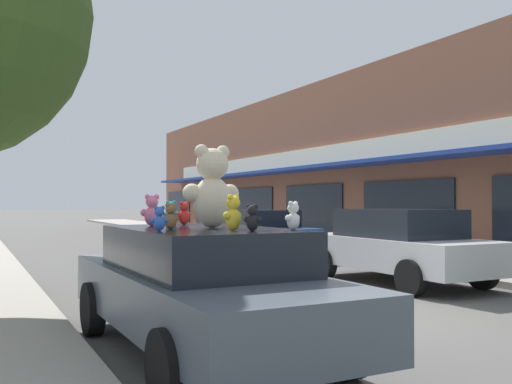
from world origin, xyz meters
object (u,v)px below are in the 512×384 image
at_px(teddy_bear_giant, 212,188).
at_px(teddy_bear_yellow, 233,213).
at_px(plush_art_car, 201,286).
at_px(teddy_bear_red, 184,213).
at_px(teddy_bear_teal, 171,213).
at_px(teddy_bear_white, 293,216).
at_px(parked_car_far_center, 398,244).
at_px(parked_car_far_right, 259,232).
at_px(teddy_bear_brown, 170,217).
at_px(teddy_bear_pink, 152,211).
at_px(teddy_bear_blue, 159,219).
at_px(teddy_bear_black, 253,218).

bearing_deg(teddy_bear_giant, teddy_bear_yellow, 84.61).
distance_m(plush_art_car, teddy_bear_red, 1.33).
relative_size(teddy_bear_giant, teddy_bear_teal, 3.03).
distance_m(teddy_bear_yellow, teddy_bear_teal, 1.81).
relative_size(teddy_bear_white, parked_car_far_center, 0.07).
xyz_separation_m(parked_car_far_center, parked_car_far_right, (0.00, 6.37, -0.04)).
xyz_separation_m(teddy_bear_brown, teddy_bear_teal, (0.43, 1.27, 0.01)).
bearing_deg(parked_car_far_center, teddy_bear_white, -140.20).
bearing_deg(teddy_bear_yellow, teddy_bear_pink, -104.65).
distance_m(teddy_bear_yellow, teddy_bear_red, 1.72).
bearing_deg(teddy_bear_giant, teddy_bear_blue, 26.81).
xyz_separation_m(teddy_bear_teal, parked_car_far_center, (5.65, 2.14, -0.74)).
bearing_deg(teddy_bear_black, teddy_bear_blue, 27.34).
distance_m(teddy_bear_teal, teddy_bear_black, 2.00).
xyz_separation_m(teddy_bear_black, teddy_bear_white, (0.45, -0.04, 0.01)).
distance_m(plush_art_car, teddy_bear_pink, 1.21).
bearing_deg(parked_car_far_center, teddy_bear_giant, -149.39).
height_order(teddy_bear_red, parked_car_far_center, teddy_bear_red).
bearing_deg(teddy_bear_giant, teddy_bear_red, -93.64).
height_order(plush_art_car, teddy_bear_brown, teddy_bear_brown).
height_order(plush_art_car, parked_car_far_center, parked_car_far_center).
bearing_deg(teddy_bear_giant, parked_car_far_center, -151.02).
distance_m(teddy_bear_red, teddy_bear_black, 1.89).
height_order(plush_art_car, teddy_bear_red, teddy_bear_red).
distance_m(teddy_bear_giant, teddy_bear_white, 1.08).
bearing_deg(teddy_bear_red, parked_car_far_right, -139.64).
relative_size(plush_art_car, teddy_bear_red, 15.99).
bearing_deg(parked_car_far_right, teddy_bear_brown, -121.87).
distance_m(teddy_bear_giant, parked_car_far_center, 6.53).
bearing_deg(teddy_bear_brown, parked_car_far_right, -134.90).
xyz_separation_m(teddy_bear_blue, parked_car_far_right, (6.29, 10.05, -0.75)).
bearing_deg(teddy_bear_red, teddy_bear_blue, 44.65).
xyz_separation_m(teddy_bear_pink, parked_car_far_right, (6.01, 8.84, -0.82)).
height_order(teddy_bear_giant, teddy_bear_red, teddy_bear_giant).
distance_m(plush_art_car, teddy_bear_teal, 1.40).
bearing_deg(parked_car_far_center, parked_car_far_right, 90.00).
bearing_deg(teddy_bear_pink, plush_art_car, 130.54).
relative_size(teddy_bear_yellow, teddy_bear_pink, 0.96).
bearing_deg(teddy_bear_blue, parked_car_far_right, -110.17).
height_order(teddy_bear_red, teddy_bear_teal, teddy_bear_teal).
bearing_deg(teddy_bear_yellow, teddy_bear_blue, -51.50).
xyz_separation_m(teddy_bear_red, teddy_bear_pink, (-0.50, -0.23, 0.04)).
distance_m(teddy_bear_giant, teddy_bear_yellow, 0.73).
xyz_separation_m(teddy_bear_red, teddy_bear_teal, (-0.14, 0.10, 0.01)).
distance_m(teddy_bear_blue, teddy_bear_brown, 0.34).
bearing_deg(teddy_bear_teal, teddy_bear_brown, 97.82).
relative_size(teddy_bear_blue, parked_car_far_right, 0.06).
distance_m(teddy_bear_white, parked_car_far_right, 11.69).
bearing_deg(teddy_bear_teal, teddy_bear_blue, 94.05).
bearing_deg(teddy_bear_teal, teddy_bear_black, 122.17).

